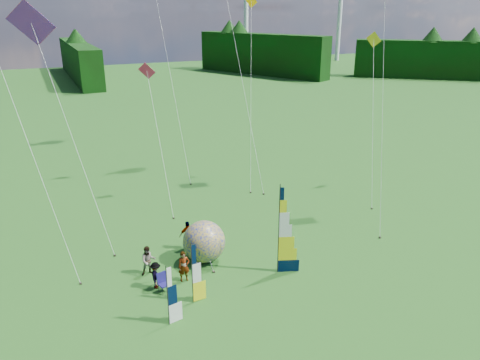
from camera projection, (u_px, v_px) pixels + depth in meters
name	position (u px, v px, depth m)	size (l,w,h in m)	color
ground	(291.00, 304.00, 23.62)	(220.00, 220.00, 0.00)	#307621
treeline_ring	(294.00, 233.00, 22.23)	(210.00, 210.00, 8.00)	#0A3A0A
turbine_left	(341.00, 4.00, 126.61)	(8.00, 1.20, 30.00)	silver
turbine_right	(246.00, 3.00, 122.95)	(8.00, 1.20, 30.00)	silver
feather_banner_main	(279.00, 231.00, 25.60)	(1.39, 0.10, 5.14)	black
side_banner_left	(192.00, 274.00, 23.23)	(0.91, 0.10, 3.25)	yellow
side_banner_far	(168.00, 297.00, 21.60)	(0.91, 0.10, 3.03)	white
bol_inflatable	(204.00, 242.00, 27.27)	(2.49, 2.49, 2.49)	navy
spectator_a	(184.00, 266.00, 25.38)	(0.64, 0.42, 1.75)	#66594C
spectator_b	(148.00, 261.00, 25.99)	(0.83, 0.41, 1.72)	#66594C
spectator_c	(156.00, 275.00, 24.77)	(0.97, 0.36, 1.50)	#66594C
spectator_d	(188.00, 235.00, 28.78)	(1.07, 0.44, 1.82)	#66594C
camp_chair	(164.00, 283.00, 24.49)	(0.60, 0.60, 1.05)	#151150
kite_whale	(237.00, 43.00, 39.18)	(4.25, 15.94, 22.50)	black
kite_rainbow_delta	(71.00, 121.00, 27.69)	(7.13, 10.85, 15.47)	red
kite_parafoil	(384.00, 93.00, 30.65)	(8.05, 10.63, 17.65)	red
small_kite_red	(159.00, 134.00, 34.56)	(2.73, 9.57, 10.55)	#DE274D
small_kite_orange	(251.00, 88.00, 38.77)	(5.33, 9.12, 15.58)	#FFA300
small_kite_yellow	(373.00, 113.00, 36.32)	(6.58, 9.07, 12.70)	yellow
small_kite_pink	(21.00, 116.00, 24.21)	(6.09, 8.90, 17.62)	#CC5073
small_kite_green	(167.00, 50.00, 39.46)	(2.63, 10.85, 21.31)	#35CD5C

